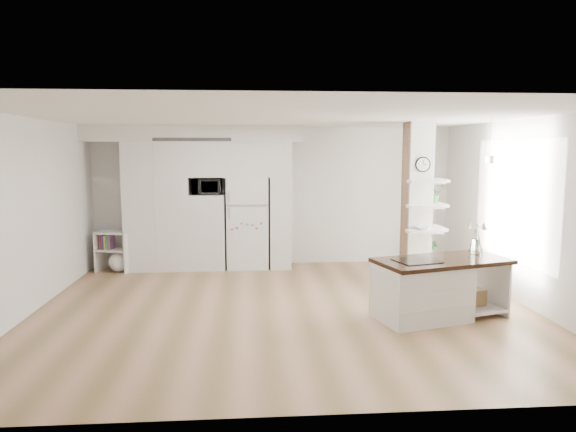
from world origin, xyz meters
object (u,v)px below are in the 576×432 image
object	(u,v)px
refrigerator	(247,222)
bookshelf	(116,254)
floor_plant_a	(480,282)
kitchen_island	(429,288)

from	to	relation	value
refrigerator	bookshelf	bearing A→B (deg)	-175.52
floor_plant_a	refrigerator	bearing A→B (deg)	145.53
floor_plant_a	bookshelf	bearing A→B (deg)	159.54
kitchen_island	floor_plant_a	xyz separation A→B (m)	(1.10, 0.83, -0.16)
kitchen_island	bookshelf	size ratio (longest dim) A/B	2.57
kitchen_island	bookshelf	world-z (taller)	kitchen_island
refrigerator	kitchen_island	distance (m)	4.09
refrigerator	bookshelf	xyz separation A→B (m)	(-2.45, -0.19, -0.55)
kitchen_island	floor_plant_a	world-z (taller)	kitchen_island
bookshelf	refrigerator	bearing A→B (deg)	20.51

